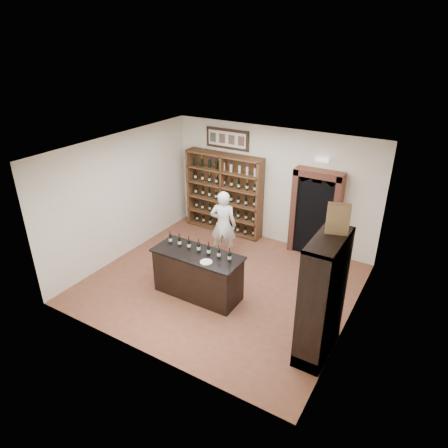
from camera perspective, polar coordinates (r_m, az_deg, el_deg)
The scene contains 21 objects.
floor at distance 8.95m, azimuth -0.41°, elevation -8.43°, with size 5.50×5.50×0.00m, color brown.
ceiling at distance 7.68m, azimuth -0.48°, elevation 10.42°, with size 5.50×5.50×0.00m, color white.
wall_back at distance 10.26m, azimuth 6.85°, elevation 5.42°, with size 5.50×0.04×3.00m, color beige.
wall_left at distance 9.80m, azimuth -14.35°, elevation 3.81°, with size 0.04×5.00×3.00m, color beige.
wall_right at distance 7.33m, azimuth 18.33°, elevation -4.49°, with size 0.04×5.00×3.00m, color beige.
wine_shelf at distance 10.82m, azimuth 0.09°, elevation 4.44°, with size 2.20×0.38×2.20m.
framed_picture at distance 10.49m, azimuth 0.49°, elevation 12.07°, with size 1.25×0.04×0.52m, color black.
arched_doorway at distance 9.84m, azimuth 12.95°, elevation 1.76°, with size 1.17×0.35×2.17m.
emergency_light at distance 9.50m, azimuth 13.88°, elevation 8.92°, with size 0.30×0.10×0.10m, color white.
tasting_counter at distance 8.35m, azimuth -3.76°, elevation -7.20°, with size 1.88×0.78×1.00m.
counter_bottle_0 at distance 8.46m, azimuth -7.68°, elevation -2.11°, with size 0.07×0.07×0.30m.
counter_bottle_1 at distance 8.33m, azimuth -6.38°, elevation -2.51°, with size 0.07×0.07×0.30m.
counter_bottle_2 at distance 8.20m, azimuth -5.03°, elevation -2.92°, with size 0.07×0.07×0.30m.
counter_bottle_3 at distance 8.08m, azimuth -3.64°, elevation -3.35°, with size 0.07×0.07×0.30m.
counter_bottle_4 at distance 7.96m, azimuth -2.21°, elevation -3.78°, with size 0.07×0.07×0.30m.
counter_bottle_5 at distance 7.85m, azimuth -0.74°, elevation -4.23°, with size 0.07×0.07×0.30m.
counter_bottle_6 at distance 7.74m, azimuth 0.78°, elevation -4.68°, with size 0.07×0.07×0.30m.
side_cabinet at distance 7.03m, azimuth 13.84°, elevation -12.57°, with size 0.48×1.20×2.20m.
shopkeeper at distance 9.55m, azimuth -0.11°, elevation -0.13°, with size 0.63×0.41×1.72m, color white.
plate at distance 7.76m, azimuth -2.56°, elevation -5.46°, with size 0.24×0.24×0.02m, color beige.
wine_crate at distance 6.36m, azimuth 15.98°, elevation 0.70°, with size 0.35×0.14×0.49m, color tan.
Camera 1 is at (3.86, -6.33, 5.03)m, focal length 32.00 mm.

